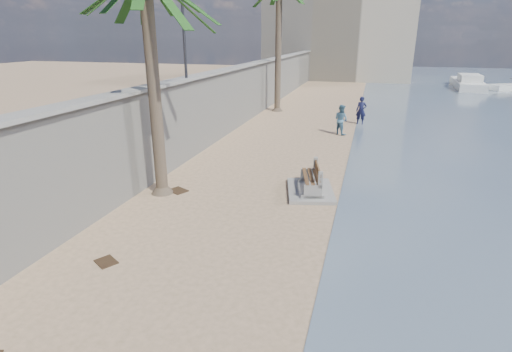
{
  "coord_description": "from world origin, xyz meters",
  "views": [
    {
      "loc": [
        2.75,
        -4.34,
        5.37
      ],
      "look_at": [
        -0.5,
        7.0,
        1.2
      ],
      "focal_mm": 28.0,
      "sensor_mm": 36.0,
      "label": 1
    }
  ],
  "objects_px": {
    "bench_far": "(311,181)",
    "yacht_far": "(467,84)",
    "person_a": "(361,108)",
    "person_b": "(341,118)"
  },
  "relations": [
    {
      "from": "bench_far",
      "to": "yacht_far",
      "type": "xyz_separation_m",
      "value": [
        11.67,
        35.1,
        -0.08
      ]
    },
    {
      "from": "person_a",
      "to": "person_b",
      "type": "xyz_separation_m",
      "value": [
        -1.0,
        -3.18,
        -0.06
      ]
    },
    {
      "from": "person_b",
      "to": "person_a",
      "type": "bearing_deg",
      "value": -70.48
    },
    {
      "from": "bench_far",
      "to": "yacht_far",
      "type": "bearing_deg",
      "value": 71.61
    },
    {
      "from": "bench_far",
      "to": "person_a",
      "type": "distance_m",
      "value": 12.65
    },
    {
      "from": "bench_far",
      "to": "person_a",
      "type": "relative_size",
      "value": 1.32
    },
    {
      "from": "bench_far",
      "to": "person_a",
      "type": "xyz_separation_m",
      "value": [
        1.28,
        12.58,
        0.58
      ]
    },
    {
      "from": "bench_far",
      "to": "yacht_far",
      "type": "relative_size",
      "value": 0.29
    },
    {
      "from": "yacht_far",
      "to": "person_b",
      "type": "bearing_deg",
      "value": 159.14
    },
    {
      "from": "bench_far",
      "to": "person_b",
      "type": "bearing_deg",
      "value": 88.28
    }
  ]
}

